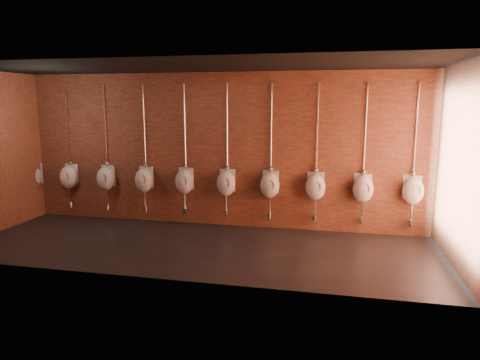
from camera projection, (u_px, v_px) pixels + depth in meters
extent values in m
plane|color=black|center=(199.00, 247.00, 7.77)|extent=(8.50, 8.50, 0.00)
cube|color=black|center=(196.00, 66.00, 7.21)|extent=(8.50, 3.00, 0.04)
cube|color=#9A5338|center=(220.00, 151.00, 8.93)|extent=(8.50, 0.04, 3.20)
cube|color=#9A5338|center=(165.00, 173.00, 6.05)|extent=(8.50, 0.04, 3.20)
cube|color=#9A5338|center=(460.00, 167.00, 6.61)|extent=(0.04, 3.00, 3.20)
ellipsoid|color=white|center=(33.00, 176.00, 9.81)|extent=(0.46, 0.42, 0.52)
cube|color=white|center=(37.00, 173.00, 9.93)|extent=(0.34, 0.10, 0.47)
cylinder|color=#999999|center=(29.00, 175.00, 9.68)|extent=(0.23, 0.06, 0.23)
cylinder|color=silver|center=(32.00, 126.00, 9.72)|extent=(0.03, 0.03, 1.76)
sphere|color=silver|center=(35.00, 161.00, 9.86)|extent=(0.09, 0.09, 0.09)
cylinder|color=silver|center=(29.00, 86.00, 9.57)|extent=(0.06, 0.06, 0.01)
cylinder|color=silver|center=(34.00, 192.00, 9.88)|extent=(0.04, 0.04, 0.37)
cylinder|color=silver|center=(35.00, 203.00, 9.93)|extent=(0.09, 0.09, 0.13)
cylinder|color=silver|center=(38.00, 202.00, 10.01)|extent=(0.04, 0.17, 0.04)
ellipsoid|color=white|center=(69.00, 177.00, 9.62)|extent=(0.46, 0.42, 0.52)
cube|color=white|center=(72.00, 174.00, 9.74)|extent=(0.34, 0.10, 0.47)
cylinder|color=#999999|center=(65.00, 177.00, 9.49)|extent=(0.23, 0.06, 0.23)
cylinder|color=silver|center=(68.00, 126.00, 9.53)|extent=(0.03, 0.03, 1.76)
sphere|color=silver|center=(70.00, 162.00, 9.67)|extent=(0.09, 0.09, 0.09)
cylinder|color=silver|center=(65.00, 86.00, 9.38)|extent=(0.06, 0.06, 0.01)
cylinder|color=silver|center=(70.00, 194.00, 9.69)|extent=(0.04, 0.04, 0.37)
cylinder|color=silver|center=(71.00, 205.00, 9.74)|extent=(0.09, 0.09, 0.13)
cylinder|color=silver|center=(73.00, 204.00, 9.82)|extent=(0.04, 0.17, 0.04)
ellipsoid|color=white|center=(106.00, 179.00, 9.43)|extent=(0.46, 0.42, 0.52)
cube|color=white|center=(109.00, 175.00, 9.55)|extent=(0.34, 0.10, 0.47)
cylinder|color=#999999|center=(102.00, 178.00, 9.30)|extent=(0.23, 0.06, 0.23)
cylinder|color=silver|center=(105.00, 127.00, 9.34)|extent=(0.03, 0.03, 1.76)
sphere|color=silver|center=(107.00, 164.00, 9.48)|extent=(0.09, 0.09, 0.09)
cylinder|color=silver|center=(103.00, 86.00, 9.19)|extent=(0.06, 0.06, 0.01)
cylinder|color=silver|center=(107.00, 196.00, 9.50)|extent=(0.04, 0.04, 0.37)
cylinder|color=silver|center=(107.00, 207.00, 9.55)|extent=(0.09, 0.09, 0.13)
cylinder|color=silver|center=(109.00, 206.00, 9.63)|extent=(0.04, 0.17, 0.04)
ellipsoid|color=white|center=(144.00, 180.00, 9.25)|extent=(0.46, 0.42, 0.52)
cube|color=white|center=(147.00, 177.00, 9.36)|extent=(0.34, 0.10, 0.47)
cylinder|color=#999999|center=(141.00, 180.00, 9.11)|extent=(0.23, 0.06, 0.23)
cylinder|color=silver|center=(144.00, 127.00, 9.15)|extent=(0.03, 0.03, 1.76)
sphere|color=silver|center=(146.00, 165.00, 9.29)|extent=(0.09, 0.09, 0.09)
cylinder|color=silver|center=(143.00, 85.00, 9.00)|extent=(0.06, 0.06, 0.01)
cylinder|color=silver|center=(145.00, 198.00, 9.31)|extent=(0.04, 0.04, 0.37)
cylinder|color=silver|center=(145.00, 209.00, 9.36)|extent=(0.09, 0.09, 0.13)
cylinder|color=silver|center=(147.00, 208.00, 9.44)|extent=(0.04, 0.17, 0.04)
ellipsoid|color=white|center=(184.00, 182.00, 9.06)|extent=(0.46, 0.42, 0.52)
cube|color=white|center=(186.00, 178.00, 9.17)|extent=(0.34, 0.10, 0.47)
cylinder|color=#999999|center=(182.00, 181.00, 8.92)|extent=(0.23, 0.06, 0.23)
cylinder|color=silver|center=(185.00, 128.00, 8.96)|extent=(0.03, 0.03, 1.76)
sphere|color=silver|center=(186.00, 166.00, 9.10)|extent=(0.09, 0.09, 0.09)
cylinder|color=silver|center=(184.00, 85.00, 8.81)|extent=(0.06, 0.06, 0.01)
cylinder|color=silver|center=(185.00, 200.00, 9.12)|extent=(0.04, 0.04, 0.37)
cylinder|color=silver|center=(185.00, 211.00, 9.17)|extent=(0.09, 0.09, 0.13)
cylinder|color=silver|center=(186.00, 210.00, 9.25)|extent=(0.04, 0.17, 0.04)
ellipsoid|color=white|center=(226.00, 184.00, 8.87)|extent=(0.46, 0.42, 0.52)
cube|color=white|center=(228.00, 180.00, 8.99)|extent=(0.34, 0.10, 0.47)
cylinder|color=#999999|center=(225.00, 183.00, 8.74)|extent=(0.23, 0.06, 0.23)
cylinder|color=silver|center=(227.00, 128.00, 8.77)|extent=(0.03, 0.03, 1.76)
sphere|color=silver|center=(227.00, 167.00, 8.91)|extent=(0.09, 0.09, 0.09)
cylinder|color=silver|center=(227.00, 84.00, 8.62)|extent=(0.06, 0.06, 0.01)
cylinder|color=silver|center=(226.00, 202.00, 8.94)|extent=(0.04, 0.04, 0.37)
cylinder|color=silver|center=(226.00, 213.00, 8.98)|extent=(0.09, 0.09, 0.13)
cylinder|color=silver|center=(227.00, 212.00, 9.06)|extent=(0.04, 0.17, 0.04)
ellipsoid|color=white|center=(270.00, 185.00, 8.68)|extent=(0.46, 0.42, 0.52)
cube|color=white|center=(271.00, 182.00, 8.80)|extent=(0.34, 0.10, 0.47)
cylinder|color=#999999|center=(269.00, 185.00, 8.55)|extent=(0.23, 0.06, 0.23)
cylinder|color=silver|center=(271.00, 129.00, 8.58)|extent=(0.03, 0.03, 1.76)
sphere|color=silver|center=(271.00, 169.00, 8.72)|extent=(0.09, 0.09, 0.09)
cylinder|color=silver|center=(272.00, 84.00, 8.43)|extent=(0.06, 0.06, 0.01)
cylinder|color=silver|center=(270.00, 204.00, 8.75)|extent=(0.04, 0.04, 0.37)
cylinder|color=silver|center=(269.00, 215.00, 8.79)|extent=(0.09, 0.09, 0.13)
cylinder|color=silver|center=(270.00, 214.00, 8.87)|extent=(0.04, 0.17, 0.04)
ellipsoid|color=white|center=(315.00, 187.00, 8.49)|extent=(0.46, 0.42, 0.52)
cube|color=white|center=(316.00, 183.00, 8.61)|extent=(0.34, 0.10, 0.47)
cylinder|color=#999999|center=(315.00, 187.00, 8.36)|extent=(0.23, 0.06, 0.23)
cylinder|color=silver|center=(317.00, 129.00, 8.40)|extent=(0.03, 0.03, 1.76)
sphere|color=silver|center=(316.00, 170.00, 8.53)|extent=(0.09, 0.09, 0.09)
cylinder|color=silver|center=(319.00, 83.00, 8.24)|extent=(0.06, 0.06, 0.01)
cylinder|color=silver|center=(315.00, 206.00, 8.56)|extent=(0.04, 0.04, 0.37)
cylinder|color=silver|center=(314.00, 218.00, 8.60)|extent=(0.09, 0.09, 0.13)
cylinder|color=silver|center=(315.00, 217.00, 8.68)|extent=(0.04, 0.17, 0.04)
ellipsoid|color=white|center=(363.00, 189.00, 8.30)|extent=(0.46, 0.42, 0.52)
cube|color=white|center=(363.00, 185.00, 8.42)|extent=(0.34, 0.10, 0.47)
cylinder|color=#999999|center=(364.00, 189.00, 8.17)|extent=(0.23, 0.06, 0.23)
cylinder|color=silver|center=(366.00, 130.00, 8.21)|extent=(0.03, 0.03, 1.76)
sphere|color=silver|center=(364.00, 172.00, 8.34)|extent=(0.09, 0.09, 0.09)
cylinder|color=silver|center=(368.00, 83.00, 8.05)|extent=(0.06, 0.06, 0.01)
cylinder|color=silver|center=(362.00, 208.00, 8.37)|extent=(0.04, 0.04, 0.37)
cylinder|color=silver|center=(361.00, 220.00, 8.41)|extent=(0.09, 0.09, 0.13)
cylinder|color=silver|center=(361.00, 219.00, 8.49)|extent=(0.04, 0.17, 0.04)
ellipsoid|color=white|center=(413.00, 191.00, 8.11)|extent=(0.46, 0.42, 0.52)
cube|color=white|center=(412.00, 187.00, 8.23)|extent=(0.34, 0.10, 0.47)
cylinder|color=#999999|center=(414.00, 191.00, 7.98)|extent=(0.23, 0.06, 0.23)
cylinder|color=silver|center=(416.00, 130.00, 8.02)|extent=(0.03, 0.03, 1.76)
sphere|color=silver|center=(413.00, 173.00, 8.15)|extent=(0.09, 0.09, 0.09)
cylinder|color=silver|center=(420.00, 83.00, 7.86)|extent=(0.06, 0.06, 0.01)
cylinder|color=silver|center=(412.00, 211.00, 8.18)|extent=(0.04, 0.04, 0.37)
cylinder|color=silver|center=(411.00, 223.00, 8.22)|extent=(0.09, 0.09, 0.13)
cylinder|color=silver|center=(410.00, 222.00, 8.30)|extent=(0.04, 0.17, 0.04)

